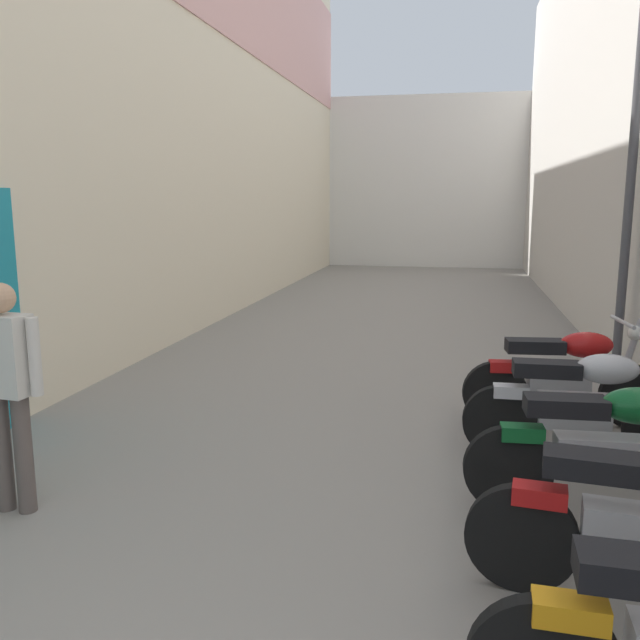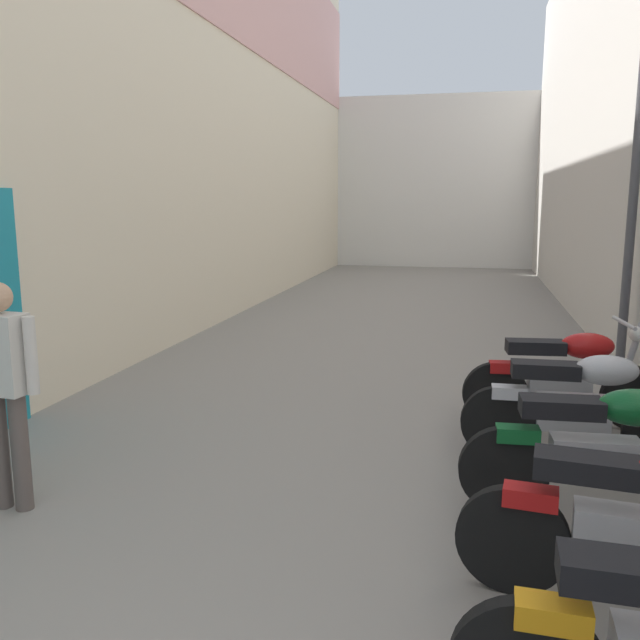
# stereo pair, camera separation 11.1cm
# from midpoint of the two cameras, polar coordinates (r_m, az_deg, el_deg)

# --- Properties ---
(ground_plane) EXTENTS (37.82, 37.82, 0.00)m
(ground_plane) POSITION_cam_midpoint_polar(r_m,az_deg,el_deg) (8.55, 4.89, -3.95)
(ground_plane) COLOR gray
(building_left) EXTENTS (0.45, 21.82, 8.67)m
(building_left) POSITION_cam_midpoint_polar(r_m,az_deg,el_deg) (11.28, -10.82, 21.77)
(building_left) COLOR beige
(building_left) RESTS_ON ground
(building_right) EXTENTS (0.45, 21.82, 7.49)m
(building_right) POSITION_cam_midpoint_polar(r_m,az_deg,el_deg) (10.56, 25.39, 18.33)
(building_right) COLOR beige
(building_right) RESTS_ON ground
(building_far_end) EXTENTS (9.02, 2.00, 5.22)m
(building_far_end) POSITION_cam_midpoint_polar(r_m,az_deg,el_deg) (22.16, 10.02, 11.47)
(building_far_end) COLOR silver
(building_far_end) RESTS_ON ground
(motorcycle_fifth) EXTENTS (1.85, 0.58, 1.04)m
(motorcycle_fifth) POSITION_cam_midpoint_polar(r_m,az_deg,el_deg) (4.83, 23.81, -9.94)
(motorcycle_fifth) COLOR black
(motorcycle_fifth) RESTS_ON ground
(motorcycle_sixth) EXTENTS (1.85, 0.58, 1.04)m
(motorcycle_sixth) POSITION_cam_midpoint_polar(r_m,az_deg,el_deg) (5.75, 21.97, -6.63)
(motorcycle_sixth) COLOR black
(motorcycle_sixth) RESTS_ON ground
(motorcycle_seventh) EXTENTS (1.85, 0.58, 1.04)m
(motorcycle_seventh) POSITION_cam_midpoint_polar(r_m,az_deg,el_deg) (6.59, 20.77, -4.42)
(motorcycle_seventh) COLOR black
(motorcycle_seventh) RESTS_ON ground
(pedestrian_mid_alley) EXTENTS (0.52, 0.23, 1.57)m
(pedestrian_mid_alley) POSITION_cam_midpoint_polar(r_m,az_deg,el_deg) (4.91, -24.85, -4.62)
(pedestrian_mid_alley) COLOR #564C47
(pedestrian_mid_alley) RESTS_ON ground
(street_lamp) EXTENTS (0.79, 0.18, 4.66)m
(street_lamp) POSITION_cam_midpoint_polar(r_m,az_deg,el_deg) (8.09, 25.30, 13.78)
(street_lamp) COLOR #47474C
(street_lamp) RESTS_ON ground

